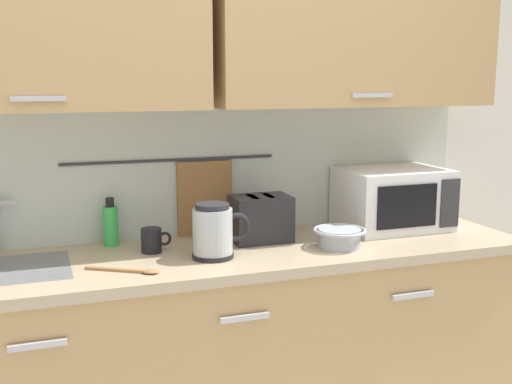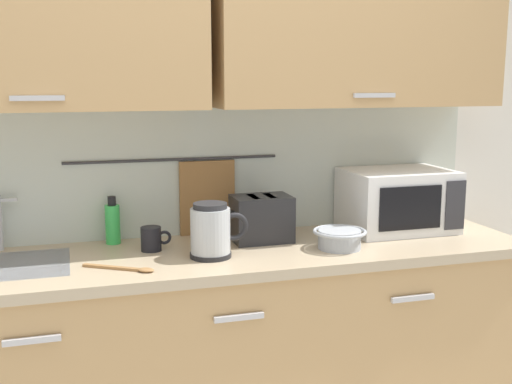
{
  "view_description": "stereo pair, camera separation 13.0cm",
  "coord_description": "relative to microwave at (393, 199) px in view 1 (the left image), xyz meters",
  "views": [
    {
      "loc": [
        -0.67,
        -2.0,
        1.57
      ],
      "look_at": [
        0.16,
        0.33,
        1.12
      ],
      "focal_mm": 44.27,
      "sensor_mm": 36.0,
      "label": 1
    },
    {
      "loc": [
        -0.54,
        -2.04,
        1.57
      ],
      "look_at": [
        0.16,
        0.33,
        1.12
      ],
      "focal_mm": 44.27,
      "sensor_mm": 36.0,
      "label": 2
    }
  ],
  "objects": [
    {
      "name": "mug_near_sink",
      "position": [
        -1.09,
        -0.04,
        -0.09
      ],
      "size": [
        0.12,
        0.08,
        0.09
      ],
      "color": "black",
      "rests_on": "counter_unit"
    },
    {
      "name": "microwave",
      "position": [
        0.0,
        0.0,
        0.0
      ],
      "size": [
        0.46,
        0.35,
        0.27
      ],
      "color": "white",
      "rests_on": "counter_unit"
    },
    {
      "name": "mixing_bowl",
      "position": [
        -0.37,
        -0.22,
        -0.09
      ],
      "size": [
        0.21,
        0.21,
        0.08
      ],
      "color": "#A5ADB7",
      "rests_on": "counter_unit"
    },
    {
      "name": "electric_kettle",
      "position": [
        -0.89,
        -0.19,
        -0.03
      ],
      "size": [
        0.23,
        0.16,
        0.21
      ],
      "color": "black",
      "rests_on": "counter_unit"
    },
    {
      "name": "wooden_spoon",
      "position": [
        -1.21,
        -0.27,
        -0.13
      ],
      "size": [
        0.25,
        0.17,
        0.01
      ],
      "color": "#9E7042",
      "rests_on": "counter_unit"
    },
    {
      "name": "toaster",
      "position": [
        -0.64,
        -0.01,
        -0.04
      ],
      "size": [
        0.26,
        0.17,
        0.19
      ],
      "color": "#232326",
      "rests_on": "counter_unit"
    },
    {
      "name": "counter_unit",
      "position": [
        -0.85,
        -0.11,
        -0.58
      ],
      "size": [
        2.53,
        0.64,
        0.9
      ],
      "color": "tan",
      "rests_on": "ground"
    },
    {
      "name": "back_wall_assembly",
      "position": [
        -0.84,
        0.12,
        0.49
      ],
      "size": [
        3.7,
        0.41,
        2.5
      ],
      "color": "silver",
      "rests_on": "ground"
    },
    {
      "name": "dish_soap_bottle",
      "position": [
        -1.23,
        0.12,
        -0.05
      ],
      "size": [
        0.06,
        0.06,
        0.2
      ],
      "color": "green",
      "rests_on": "counter_unit"
    }
  ]
}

